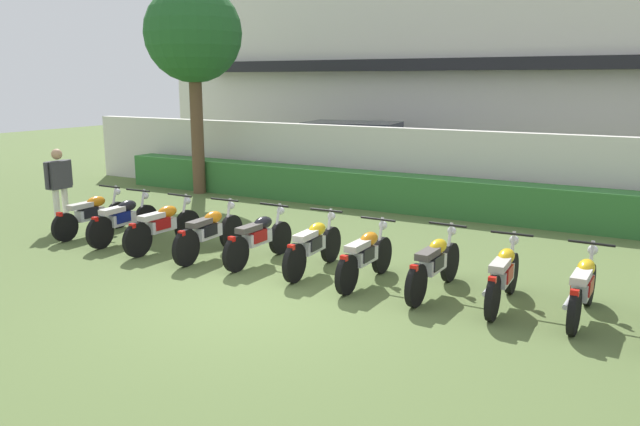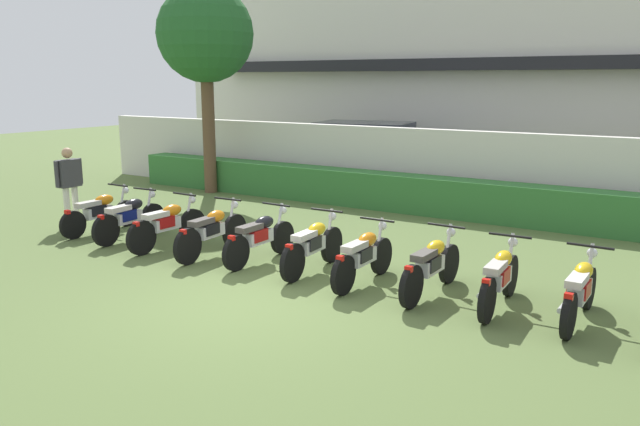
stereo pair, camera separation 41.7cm
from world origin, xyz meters
The scene contains 17 objects.
ground centered at (0.00, 0.00, 0.00)m, with size 60.00×60.00×0.00m, color #566B38.
building centered at (0.00, 14.88, 3.39)m, with size 24.00×6.50×6.78m.
compound_wall centered at (0.00, 7.66, 0.97)m, with size 22.80×0.30×1.95m, color silver.
hedge_row centered at (0.00, 6.96, 0.44)m, with size 18.24×0.70×0.88m, color #337033.
parked_car centered at (-3.23, 9.77, 0.94)m, with size 4.72×2.60×1.89m.
tree_near_inspector centered at (-6.50, 6.46, 4.27)m, with size 2.61×2.61×5.64m.
motorcycle_in_row_0 centered at (-5.22, 1.61, 0.44)m, with size 0.60×1.91×0.94m.
motorcycle_in_row_1 centered at (-4.23, 1.53, 0.45)m, with size 0.60×1.86×0.97m.
motorcycle_in_row_2 centered at (-3.15, 1.48, 0.46)m, with size 0.60×1.91×0.97m.
motorcycle_in_row_3 centered at (-2.07, 1.51, 0.46)m, with size 0.60×1.96×0.98m.
motorcycle_in_row_4 centered at (-1.09, 1.65, 0.45)m, with size 0.60×1.88×0.96m.
motorcycle_in_row_5 centered at (0.00, 1.65, 0.45)m, with size 0.60×1.90×0.97m.
motorcycle_in_row_6 centered at (1.00, 1.53, 0.45)m, with size 0.60×1.83×0.96m.
motorcycle_in_row_7 centered at (2.09, 1.61, 0.45)m, with size 0.60×1.96×0.97m.
motorcycle_in_row_8 centered at (3.11, 1.58, 0.45)m, with size 0.60×1.85×0.96m.
motorcycle_in_row_9 centered at (4.15, 1.60, 0.44)m, with size 0.60×1.84×0.95m.
inspector_person centered at (-6.36, 1.78, 1.00)m, with size 0.23×0.68×1.69m.
Camera 1 is at (5.04, -6.97, 3.12)m, focal length 35.26 mm.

